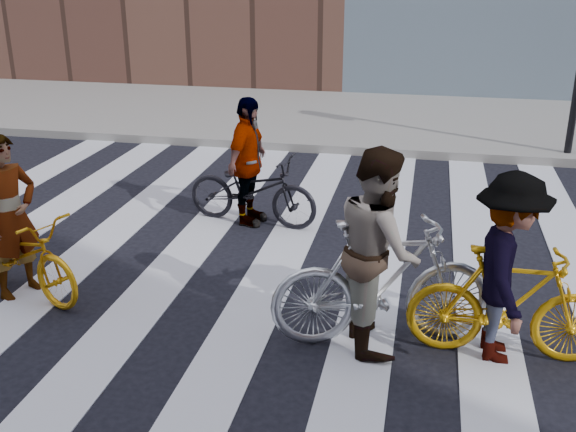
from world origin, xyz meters
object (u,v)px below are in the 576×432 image
(bike_yellow_left, at_px, (21,253))
(rider_left, at_px, (10,216))
(rider_right, at_px, (507,269))
(rider_rear, at_px, (248,162))
(bike_yellow_right, at_px, (509,304))
(bike_silver_mid, at_px, (382,282))
(rider_mid, at_px, (378,249))
(bike_dark_rear, at_px, (252,190))

(bike_yellow_left, relative_size, rider_left, 1.01)
(rider_right, height_order, rider_rear, rider_right)
(rider_rear, bearing_deg, bike_yellow_left, 152.79)
(bike_yellow_left, bearing_deg, bike_yellow_right, -69.98)
(bike_yellow_right, height_order, rider_right, rider_right)
(bike_silver_mid, height_order, bike_yellow_right, bike_silver_mid)
(bike_yellow_right, height_order, rider_left, rider_left)
(rider_mid, relative_size, rider_right, 1.09)
(rider_left, xyz_separation_m, rider_rear, (1.77, 2.35, -0.02))
(bike_yellow_left, xyz_separation_m, rider_mid, (3.54, -0.18, 0.45))
(bike_yellow_left, height_order, bike_yellow_right, bike_yellow_right)
(rider_left, distance_m, rider_rear, 2.94)
(rider_mid, distance_m, rider_right, 1.06)
(bike_silver_mid, relative_size, bike_yellow_right, 1.16)
(bike_yellow_left, xyz_separation_m, rider_left, (-0.05, 0.00, 0.39))
(rider_mid, bearing_deg, bike_yellow_left, 70.17)
(bike_yellow_left, relative_size, bike_silver_mid, 0.87)
(bike_yellow_left, bearing_deg, bike_silver_mid, -70.33)
(bike_silver_mid, bearing_deg, rider_left, 70.25)
(bike_silver_mid, relative_size, rider_rear, 1.19)
(bike_yellow_left, xyz_separation_m, rider_rear, (1.72, 2.35, 0.37))
(bike_yellow_left, height_order, rider_left, rider_left)
(rider_mid, bearing_deg, bike_dark_rear, 18.16)
(rider_rear, bearing_deg, rider_left, 152.00)
(rider_left, bearing_deg, bike_yellow_left, -67.44)
(bike_yellow_right, distance_m, rider_rear, 3.90)
(bike_yellow_right, distance_m, rider_mid, 1.17)
(bike_silver_mid, xyz_separation_m, rider_right, (1.01, -0.02, 0.24))
(bike_yellow_left, xyz_separation_m, bike_silver_mid, (3.59, -0.18, 0.14))
(rider_mid, distance_m, rider_rear, 3.12)
(rider_left, bearing_deg, rider_right, -69.98)
(bike_dark_rear, bearing_deg, rider_rear, 98.98)
(bike_dark_rear, height_order, rider_left, rider_left)
(bike_yellow_left, xyz_separation_m, bike_yellow_right, (4.65, -0.21, 0.06))
(bike_silver_mid, bearing_deg, bike_yellow_right, -108.25)
(bike_silver_mid, distance_m, rider_mid, 0.31)
(bike_dark_rear, relative_size, rider_rear, 1.06)
(bike_silver_mid, height_order, rider_rear, rider_rear)
(rider_left, height_order, rider_right, rider_left)
(bike_dark_rear, bearing_deg, bike_yellow_left, 152.00)
(rider_left, bearing_deg, rider_mid, -70.33)
(bike_silver_mid, distance_m, rider_rear, 3.16)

